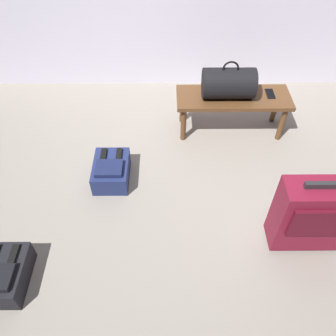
% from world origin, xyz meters
% --- Properties ---
extents(ground_plane, '(6.60, 6.60, 0.00)m').
position_xyz_m(ground_plane, '(0.00, 0.00, 0.00)').
color(ground_plane, gray).
extents(bench, '(1.00, 0.36, 0.38)m').
position_xyz_m(bench, '(0.35, 0.76, 0.32)').
color(bench, brown).
rests_on(bench, ground).
extents(duffel_bag_black, '(0.44, 0.26, 0.34)m').
position_xyz_m(duffel_bag_black, '(0.28, 0.76, 0.51)').
color(duffel_bag_black, black).
rests_on(duffel_bag_black, bench).
extents(cell_phone, '(0.07, 0.14, 0.01)m').
position_xyz_m(cell_phone, '(0.67, 0.79, 0.38)').
color(cell_phone, black).
rests_on(cell_phone, bench).
extents(suitcase_upright_burgundy, '(0.48, 0.23, 0.64)m').
position_xyz_m(suitcase_upright_burgundy, '(0.69, -0.47, 0.33)').
color(suitcase_upright_burgundy, maroon).
rests_on(suitcase_upright_burgundy, ground).
extents(backpack_navy, '(0.28, 0.38, 0.21)m').
position_xyz_m(backpack_navy, '(-0.69, 0.14, 0.09)').
color(backpack_navy, navy).
rests_on(backpack_navy, ground).
extents(backpack_dark, '(0.28, 0.38, 0.21)m').
position_xyz_m(backpack_dark, '(-1.28, -0.75, 0.09)').
color(backpack_dark, black).
rests_on(backpack_dark, ground).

